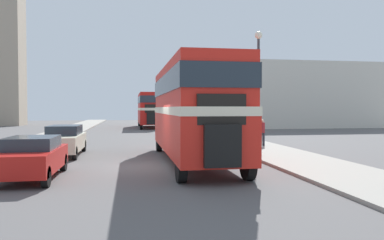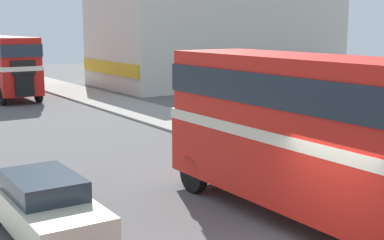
{
  "view_description": "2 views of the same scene",
  "coord_description": "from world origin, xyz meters",
  "px_view_note": "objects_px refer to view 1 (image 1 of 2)",
  "views": [
    {
      "loc": [
        -0.64,
        -15.08,
        2.36
      ],
      "look_at": [
        2.08,
        1.06,
        1.84
      ],
      "focal_mm": 35.0,
      "sensor_mm": 36.0,
      "label": 1
    },
    {
      "loc": [
        -7.41,
        -7.36,
        4.87
      ],
      "look_at": [
        2.08,
        7.19,
        1.8
      ],
      "focal_mm": 50.0,
      "sensor_mm": 36.0,
      "label": 2
    }
  ],
  "objects_px": {
    "double_decker_bus": "(192,105)",
    "pedestrian_walking": "(262,131)",
    "car_parked_near": "(31,157)",
    "street_lamp": "(258,74)",
    "car_parked_mid": "(64,140)",
    "bus_distant": "(149,107)",
    "church_tower": "(5,3)"
  },
  "relations": [
    {
      "from": "double_decker_bus",
      "to": "pedestrian_walking",
      "type": "height_order",
      "value": "double_decker_bus"
    },
    {
      "from": "double_decker_bus",
      "to": "car_parked_near",
      "type": "height_order",
      "value": "double_decker_bus"
    },
    {
      "from": "pedestrian_walking",
      "to": "street_lamp",
      "type": "distance_m",
      "value": 5.59
    },
    {
      "from": "car_parked_mid",
      "to": "pedestrian_walking",
      "type": "distance_m",
      "value": 11.22
    },
    {
      "from": "double_decker_bus",
      "to": "bus_distant",
      "type": "distance_m",
      "value": 29.81
    },
    {
      "from": "double_decker_bus",
      "to": "pedestrian_walking",
      "type": "bearing_deg",
      "value": 45.37
    },
    {
      "from": "car_parked_mid",
      "to": "street_lamp",
      "type": "distance_m",
      "value": 10.05
    },
    {
      "from": "pedestrian_walking",
      "to": "street_lamp",
      "type": "relative_size",
      "value": 0.27
    },
    {
      "from": "pedestrian_walking",
      "to": "church_tower",
      "type": "bearing_deg",
      "value": 126.33
    },
    {
      "from": "church_tower",
      "to": "bus_distant",
      "type": "bearing_deg",
      "value": -23.91
    },
    {
      "from": "bus_distant",
      "to": "pedestrian_walking",
      "type": "xyz_separation_m",
      "value": [
        5.42,
        -24.6,
        -1.46
      ]
    },
    {
      "from": "car_parked_mid",
      "to": "car_parked_near",
      "type": "bearing_deg",
      "value": -90.45
    },
    {
      "from": "pedestrian_walking",
      "to": "church_tower",
      "type": "relative_size",
      "value": 0.05
    },
    {
      "from": "car_parked_mid",
      "to": "bus_distant",
      "type": "bearing_deg",
      "value": 78.04
    },
    {
      "from": "double_decker_bus",
      "to": "car_parked_mid",
      "type": "distance_m",
      "value": 6.95
    },
    {
      "from": "bus_distant",
      "to": "car_parked_mid",
      "type": "bearing_deg",
      "value": -101.96
    },
    {
      "from": "street_lamp",
      "to": "car_parked_near",
      "type": "bearing_deg",
      "value": -157.83
    },
    {
      "from": "bus_distant",
      "to": "car_parked_near",
      "type": "bearing_deg",
      "value": -99.83
    },
    {
      "from": "bus_distant",
      "to": "church_tower",
      "type": "xyz_separation_m",
      "value": [
        -18.8,
        8.34,
        14.03
      ]
    },
    {
      "from": "pedestrian_walking",
      "to": "car_parked_mid",
      "type": "bearing_deg",
      "value": -169.92
    },
    {
      "from": "car_parked_near",
      "to": "pedestrian_walking",
      "type": "xyz_separation_m",
      "value": [
        11.09,
        8.16,
        0.29
      ]
    },
    {
      "from": "double_decker_bus",
      "to": "car_parked_mid",
      "type": "relative_size",
      "value": 2.47
    },
    {
      "from": "car_parked_near",
      "to": "pedestrian_walking",
      "type": "bearing_deg",
      "value": 36.36
    },
    {
      "from": "car_parked_near",
      "to": "pedestrian_walking",
      "type": "distance_m",
      "value": 13.77
    },
    {
      "from": "bus_distant",
      "to": "car_parked_mid",
      "type": "xyz_separation_m",
      "value": [
        -5.63,
        -26.57,
        -1.7
      ]
    },
    {
      "from": "bus_distant",
      "to": "church_tower",
      "type": "relative_size",
      "value": 0.33
    },
    {
      "from": "church_tower",
      "to": "pedestrian_walking",
      "type": "bearing_deg",
      "value": -53.67
    },
    {
      "from": "bus_distant",
      "to": "church_tower",
      "type": "distance_m",
      "value": 24.9
    },
    {
      "from": "car_parked_near",
      "to": "bus_distant",
      "type": "bearing_deg",
      "value": 80.17
    },
    {
      "from": "double_decker_bus",
      "to": "church_tower",
      "type": "relative_size",
      "value": 0.34
    },
    {
      "from": "bus_distant",
      "to": "church_tower",
      "type": "height_order",
      "value": "church_tower"
    },
    {
      "from": "double_decker_bus",
      "to": "street_lamp",
      "type": "xyz_separation_m",
      "value": [
        3.31,
        0.82,
        1.47
      ]
    }
  ]
}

